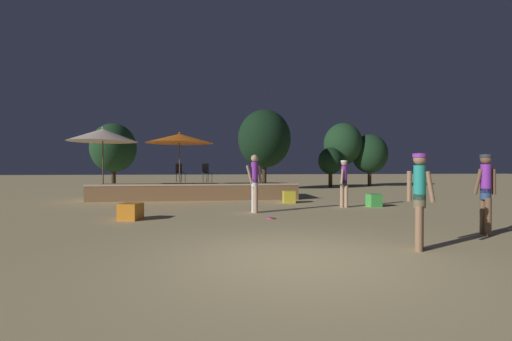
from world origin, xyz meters
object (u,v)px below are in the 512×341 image
object	(u,v)px
patio_umbrella_0	(180,139)
person_1	(420,195)
bistro_chair_0	(206,171)
background_tree_4	(330,161)
patio_umbrella_1	(103,135)
cube_seat_2	(289,197)
background_tree_1	(113,148)
cube_seat_0	(374,200)
bistro_chair_1	(180,171)
person_2	(486,189)
background_tree_0	(264,139)
background_tree_3	(343,144)
person_0	(255,180)
person_3	(344,181)
frisbee_disc	(271,218)
background_tree_2	(370,154)
cube_seat_1	(131,211)

from	to	relation	value
patio_umbrella_0	person_1	distance (m)	10.96
bistro_chair_0	background_tree_4	xyz separation A→B (m)	(8.66, 6.97, 0.60)
patio_umbrella_0	patio_umbrella_1	distance (m)	3.23
patio_umbrella_1	cube_seat_2	size ratio (longest dim) A/B	6.45
background_tree_1	person_1	bearing A→B (deg)	-60.55
cube_seat_0	person_1	distance (m)	6.85
cube_seat_2	bistro_chair_1	bearing A→B (deg)	145.17
person_2	background_tree_0	bearing A→B (deg)	18.28
patio_umbrella_0	cube_seat_2	xyz separation A→B (m)	(4.55, -1.45, -2.47)
background_tree_3	background_tree_4	size ratio (longest dim) A/B	1.67
person_0	person_3	size ratio (longest dim) A/B	1.09
person_0	person_2	world-z (taller)	person_0
background_tree_0	patio_umbrella_0	bearing A→B (deg)	-125.21
cube_seat_0	frisbee_disc	xyz separation A→B (m)	(-4.31, -2.47, -0.22)
bistro_chair_0	background_tree_2	distance (m)	14.56
frisbee_disc	cube_seat_2	bearing A→B (deg)	70.68
cube_seat_1	frisbee_disc	world-z (taller)	cube_seat_1
person_2	cube_seat_1	bearing A→B (deg)	77.36
person_2	frisbee_disc	bearing A→B (deg)	64.90
cube_seat_1	cube_seat_2	size ratio (longest dim) A/B	1.34
background_tree_2	background_tree_0	bearing A→B (deg)	-162.12
person_2	background_tree_3	xyz separation A→B (m)	(3.74, 17.89, 2.18)
patio_umbrella_0	cube_seat_0	distance (m)	8.41
cube_seat_0	frisbee_disc	bearing A→B (deg)	-150.22
frisbee_disc	background_tree_2	size ratio (longest dim) A/B	0.06
cube_seat_0	bistro_chair_0	distance (m)	7.84
person_0	background_tree_2	xyz separation A→B (m)	(10.44, 13.70, 1.41)
patio_umbrella_1	background_tree_4	bearing A→B (deg)	32.64
cube_seat_2	frisbee_disc	distance (m)	4.40
patio_umbrella_0	frisbee_disc	size ratio (longest dim) A/B	13.34
patio_umbrella_1	person_3	world-z (taller)	patio_umbrella_1
person_3	background_tree_0	xyz separation A→B (m)	(-1.48, 9.92, 2.32)
person_1	background_tree_3	size ratio (longest dim) A/B	0.36
cube_seat_1	background_tree_1	size ratio (longest dim) A/B	0.15
patio_umbrella_1	person_0	xyz separation A→B (m)	(6.01, -4.33, -1.78)
cube_seat_1	person_3	xyz separation A→B (m)	(7.06, 2.06, 0.75)
patio_umbrella_0	patio_umbrella_1	world-z (taller)	patio_umbrella_1
person_0	person_3	world-z (taller)	person_0
bistro_chair_1	background_tree_3	distance (m)	13.75
person_0	background_tree_0	distance (m)	11.36
background_tree_2	cube_seat_1	bearing A→B (deg)	-133.71
bistro_chair_1	background_tree_1	world-z (taller)	background_tree_1
person_3	person_1	bearing A→B (deg)	-53.74
bistro_chair_0	background_tree_0	distance (m)	6.70
cube_seat_2	background_tree_3	bearing A→B (deg)	58.94
patio_umbrella_0	person_2	distance (m)	11.33
bistro_chair_1	person_1	bearing A→B (deg)	-106.52
patio_umbrella_1	background_tree_2	distance (m)	18.93
patio_umbrella_1	person_1	distance (m)	12.87
patio_umbrella_0	background_tree_0	size ratio (longest dim) A/B	0.58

